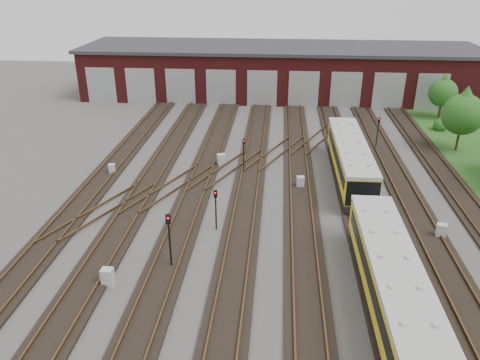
{
  "coord_description": "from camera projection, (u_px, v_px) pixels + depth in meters",
  "views": [
    {
      "loc": [
        0.18,
        -22.0,
        15.99
      ],
      "look_at": [
        -2.42,
        8.01,
        2.0
      ],
      "focal_mm": 35.0,
      "sensor_mm": 36.0,
      "label": 1
    }
  ],
  "objects": [
    {
      "name": "ground",
      "position": [
        270.0,
        272.0,
        26.63
      ],
      "size": [
        120.0,
        120.0,
        0.0
      ],
      "primitive_type": "plane",
      "color": "#403E3B",
      "rests_on": "ground"
    },
    {
      "name": "track_network",
      "position": [
        268.0,
        265.0,
        27.13
      ],
      "size": [
        30.4,
        70.0,
        0.33
      ],
      "color": "black",
      "rests_on": "ground"
    },
    {
      "name": "maintenance_shed",
      "position": [
        279.0,
        70.0,
        61.4
      ],
      "size": [
        51.0,
        12.5,
        6.35
      ],
      "color": "#571517",
      "rests_on": "ground"
    },
    {
      "name": "metro_train",
      "position": [
        391.0,
        280.0,
        23.13
      ],
      "size": [
        2.43,
        45.34,
        2.76
      ],
      "rotation": [
        0.0,
        0.0,
        0.0
      ],
      "color": "black",
      "rests_on": "ground"
    },
    {
      "name": "signal_mast_0",
      "position": [
        169.0,
        234.0,
        26.12
      ],
      "size": [
        0.31,
        0.29,
        3.49
      ],
      "rotation": [
        0.0,
        0.0,
        0.21
      ],
      "color": "black",
      "rests_on": "ground"
    },
    {
      "name": "signal_mast_1",
      "position": [
        216.0,
        204.0,
        30.18
      ],
      "size": [
        0.26,
        0.24,
        2.86
      ],
      "rotation": [
        0.0,
        0.0,
        0.09
      ],
      "color": "black",
      "rests_on": "ground"
    },
    {
      "name": "signal_mast_2",
      "position": [
        244.0,
        152.0,
        38.43
      ],
      "size": [
        0.23,
        0.22,
        3.01
      ],
      "rotation": [
        0.0,
        0.0,
        0.06
      ],
      "color": "black",
      "rests_on": "ground"
    },
    {
      "name": "signal_mast_3",
      "position": [
        378.0,
        129.0,
        43.57
      ],
      "size": [
        0.26,
        0.25,
        3.06
      ],
      "rotation": [
        0.0,
        0.0,
        -0.34
      ],
      "color": "black",
      "rests_on": "ground"
    },
    {
      "name": "relay_cabinet_0",
      "position": [
        112.0,
        169.0,
        38.85
      ],
      "size": [
        0.64,
        0.58,
        0.88
      ],
      "primitive_type": "cube",
      "rotation": [
        0.0,
        0.0,
        0.31
      ],
      "color": "#B7BBBD",
      "rests_on": "ground"
    },
    {
      "name": "relay_cabinet_1",
      "position": [
        221.0,
        160.0,
        40.35
      ],
      "size": [
        0.81,
        0.74,
        1.1
      ],
      "primitive_type": "cube",
      "rotation": [
        0.0,
        0.0,
        0.35
      ],
      "color": "#B7BBBD",
      "rests_on": "ground"
    },
    {
      "name": "relay_cabinet_2",
      "position": [
        108.0,
        277.0,
        25.36
      ],
      "size": [
        0.64,
        0.54,
        1.05
      ],
      "primitive_type": "cube",
      "rotation": [
        0.0,
        0.0,
        -0.03
      ],
      "color": "#B7BBBD",
      "rests_on": "ground"
    },
    {
      "name": "relay_cabinet_3",
      "position": [
        300.0,
        182.0,
        36.43
      ],
      "size": [
        0.6,
        0.51,
        0.97
      ],
      "primitive_type": "cube",
      "rotation": [
        0.0,
        0.0,
        0.05
      ],
      "color": "#B7BBBD",
      "rests_on": "ground"
    },
    {
      "name": "relay_cabinet_4",
      "position": [
        441.0,
        231.0,
        29.76
      ],
      "size": [
        0.68,
        0.6,
        1.0
      ],
      "primitive_type": "cube",
      "rotation": [
        0.0,
        0.0,
        -0.19
      ],
      "color": "#B7BBBD",
      "rests_on": "ground"
    },
    {
      "name": "tree_0",
      "position": [
        464.0,
        110.0,
        42.25
      ],
      "size": [
        3.73,
        3.73,
        6.18
      ],
      "color": "#302515",
      "rests_on": "ground"
    },
    {
      "name": "tree_1",
      "position": [
        444.0,
        89.0,
        51.72
      ],
      "size": [
        3.11,
        3.11,
        5.15
      ],
      "color": "#302515",
      "rests_on": "ground"
    },
    {
      "name": "bush_1",
      "position": [
        441.0,
        124.0,
        48.96
      ],
      "size": [
        1.44,
        1.44,
        1.44
      ],
      "primitive_type": "sphere",
      "color": "#214D16",
      "rests_on": "ground"
    },
    {
      "name": "bush_2",
      "position": [
        450.0,
        111.0,
        53.54
      ],
      "size": [
        1.31,
        1.31,
        1.31
      ],
      "primitive_type": "sphere",
      "color": "#214D16",
      "rests_on": "ground"
    }
  ]
}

